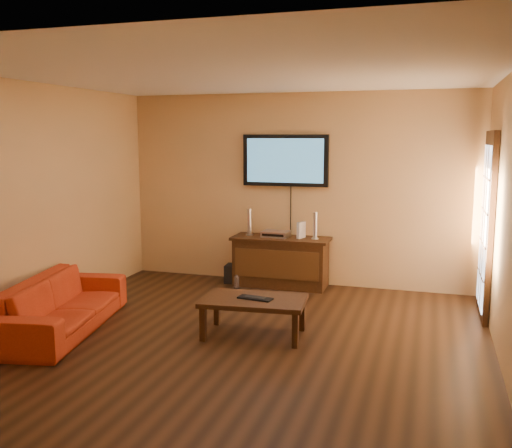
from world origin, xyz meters
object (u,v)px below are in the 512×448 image
at_px(game_console, 301,230).
at_px(sofa, 62,296).
at_px(speaker_right, 315,227).
at_px(av_receiver, 276,234).
at_px(television, 285,160).
at_px(coffee_table, 254,303).
at_px(subwoofer, 235,273).
at_px(bottle, 237,282).
at_px(media_console, 281,261).
at_px(keyboard, 255,298).
at_px(speaker_left, 249,223).

bearing_deg(game_console, sofa, -109.89).
bearing_deg(speaker_right, sofa, -132.09).
bearing_deg(game_console, av_receiver, -160.18).
bearing_deg(game_console, television, 165.12).
bearing_deg(speaker_right, coffee_table, -96.31).
bearing_deg(subwoofer, sofa, -118.98).
bearing_deg(bottle, media_console, 31.83).
bearing_deg(speaker_right, media_console, -178.85).
bearing_deg(television, game_console, -34.32).
height_order(game_console, keyboard, game_console).
bearing_deg(speaker_left, subwoofer, -168.47).
bearing_deg(subwoofer, television, 12.86).
bearing_deg(television, av_receiver, -111.64).
bearing_deg(coffee_table, keyboard, -42.85).
xyz_separation_m(sofa, av_receiver, (1.71, 2.53, 0.36)).
relative_size(coffee_table, bottle, 5.69).
distance_m(sofa, keyboard, 2.11).
height_order(coffee_table, av_receiver, av_receiver).
bearing_deg(media_console, game_console, 5.09).
height_order(media_console, subwoofer, media_console).
bearing_deg(av_receiver, sofa, -119.81).
distance_m(coffee_table, keyboard, 0.07).
xyz_separation_m(coffee_table, keyboard, (0.02, -0.02, 0.06)).
xyz_separation_m(speaker_right, game_console, (-0.20, 0.02, -0.06)).
bearing_deg(speaker_right, game_console, 175.52).
bearing_deg(speaker_right, subwoofer, -179.37).
height_order(media_console, keyboard, media_console).
height_order(television, game_console, television).
xyz_separation_m(coffee_table, speaker_left, (-0.73, 2.10, 0.52)).
xyz_separation_m(speaker_left, game_console, (0.76, -0.01, -0.06)).
xyz_separation_m(av_receiver, bottle, (-0.46, -0.36, -0.65)).
relative_size(coffee_table, speaker_left, 2.99).
height_order(television, speaker_left, television).
xyz_separation_m(subwoofer, keyboard, (0.96, -2.07, 0.29)).
distance_m(television, game_console, 1.01).
distance_m(media_console, av_receiver, 0.40).
xyz_separation_m(media_console, speaker_right, (0.48, 0.01, 0.52)).
bearing_deg(bottle, speaker_left, 80.02).
xyz_separation_m(speaker_left, speaker_right, (0.96, -0.03, -0.00)).
bearing_deg(television, speaker_left, -159.30).
distance_m(coffee_table, game_console, 2.13).
bearing_deg(bottle, television, 45.71).
xyz_separation_m(coffee_table, game_console, (0.03, 2.08, 0.45)).
distance_m(television, sofa, 3.54).
xyz_separation_m(media_console, speaker_left, (-0.48, 0.04, 0.52)).
xyz_separation_m(media_console, av_receiver, (-0.08, 0.02, 0.39)).
distance_m(av_receiver, game_console, 0.37).
relative_size(television, sofa, 0.62).
bearing_deg(av_receiver, bottle, -137.96).
xyz_separation_m(sofa, speaker_left, (1.32, 2.55, 0.49)).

